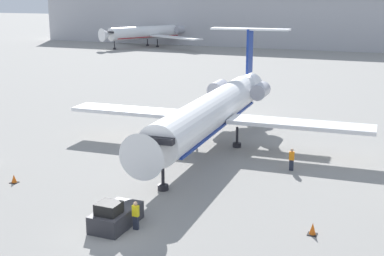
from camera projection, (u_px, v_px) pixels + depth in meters
The scene contains 9 objects.
ground_plane at pixel (111, 232), 32.15m from camera, with size 600.00×600.00×0.00m, color gray.
terminal_building at pixel (354, 21), 137.62m from camera, with size 180.00×16.80×14.02m.
airplane_main at pixel (213, 110), 48.88m from camera, with size 28.75×30.15×10.18m.
pushback_tug at pixel (116, 216), 32.78m from camera, with size 1.95×3.70×1.81m.
worker_near_tug at pixel (136, 215), 32.23m from camera, with size 0.40×0.25×1.81m.
worker_by_wing at pixel (292, 159), 43.09m from camera, with size 0.40×0.26×1.84m.
traffic_cone_left at pixel (14, 179), 40.39m from camera, with size 0.57×0.57×0.65m.
traffic_cone_right at pixel (313, 229), 31.67m from camera, with size 0.56×0.56×0.75m.
airplane_parked_far_left at pixel (150, 32), 144.32m from camera, with size 36.12×29.19×10.65m.
Camera 1 is at (16.06, -25.41, 13.89)m, focal length 50.00 mm.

